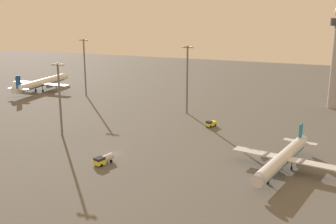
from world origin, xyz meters
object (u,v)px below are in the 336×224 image
(apron_light_east, at_px, (187,76))
(airplane_mid_apron, at_px, (283,158))
(apron_light_west, at_px, (85,64))
(fuel_truck, at_px, (103,159))
(airplane_near_gate, at_px, (41,83))
(apron_light_central, at_px, (60,95))
(cargo_loader, at_px, (211,124))

(apron_light_east, bearing_deg, airplane_mid_apron, -48.81)
(apron_light_west, bearing_deg, fuel_truck, -56.60)
(apron_light_west, bearing_deg, apron_light_east, -14.64)
(airplane_near_gate, height_order, apron_light_east, apron_light_east)
(airplane_mid_apron, xyz_separation_m, apron_light_central, (-73.47, 5.97, 10.66))
(apron_light_central, height_order, apron_light_east, apron_light_east)
(cargo_loader, distance_m, apron_light_central, 54.23)
(airplane_near_gate, bearing_deg, apron_light_east, -9.56)
(airplane_mid_apron, relative_size, apron_light_central, 1.47)
(cargo_loader, distance_m, apron_light_east, 25.07)
(fuel_truck, bearing_deg, airplane_near_gate, -27.45)
(cargo_loader, bearing_deg, apron_light_central, 59.32)
(apron_light_central, distance_m, apron_light_east, 52.63)
(airplane_mid_apron, relative_size, cargo_loader, 7.96)
(airplane_mid_apron, relative_size, apron_light_east, 1.34)
(airplane_mid_apron, height_order, apron_light_central, apron_light_central)
(apron_light_central, xyz_separation_m, apron_light_east, (31.09, 42.45, 1.25))
(airplane_mid_apron, bearing_deg, apron_light_west, -19.27)
(cargo_loader, bearing_deg, apron_light_east, -19.36)
(apron_light_central, bearing_deg, fuel_truck, -35.68)
(cargo_loader, xyz_separation_m, apron_light_east, (-13.92, 15.17, 14.30))
(fuel_truck, height_order, cargo_loader, fuel_truck)
(fuel_truck, bearing_deg, airplane_mid_apron, -147.59)
(airplane_near_gate, distance_m, cargo_loader, 101.04)
(airplane_mid_apron, distance_m, airplane_near_gate, 140.30)
(airplane_near_gate, relative_size, fuel_truck, 6.13)
(fuel_truck, bearing_deg, apron_light_central, -17.77)
(cargo_loader, relative_size, apron_light_west, 0.17)
(fuel_truck, bearing_deg, apron_light_west, -38.70)
(airplane_mid_apron, relative_size, airplane_near_gate, 0.89)
(airplane_near_gate, xyz_separation_m, apron_light_central, (50.87, -59.03, 10.28))
(apron_light_west, height_order, apron_light_east, apron_light_east)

